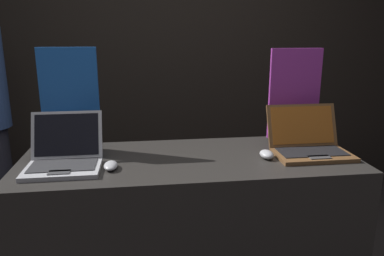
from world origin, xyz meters
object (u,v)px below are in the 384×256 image
at_px(mouse_front, 111,166).
at_px(promo_stand_back, 294,98).
at_px(laptop_front, 64,155).
at_px(mouse_back, 267,154).
at_px(promo_stand_front, 70,102).
at_px(laptop_back, 309,143).

distance_m(mouse_front, promo_stand_back, 1.05).
relative_size(laptop_front, mouse_back, 3.26).
relative_size(laptop_front, promo_stand_front, 0.62).
distance_m(laptop_front, promo_stand_back, 1.23).
distance_m(mouse_front, promo_stand_front, 0.44).
xyz_separation_m(laptop_back, mouse_back, (-0.23, -0.05, -0.04)).
bearing_deg(laptop_back, promo_stand_back, 90.00).
bearing_deg(promo_stand_front, laptop_back, -9.94).
height_order(mouse_front, promo_stand_front, promo_stand_front).
bearing_deg(laptop_front, laptop_back, 1.65).
bearing_deg(mouse_back, laptop_back, 11.35).
relative_size(mouse_front, promo_stand_back, 0.21).
xyz_separation_m(laptop_back, promo_stand_back, (0.00, 0.22, 0.19)).
xyz_separation_m(mouse_front, promo_stand_back, (0.98, 0.31, 0.23)).
height_order(mouse_back, promo_stand_back, promo_stand_back).
relative_size(laptop_front, promo_stand_back, 0.63).
bearing_deg(laptop_back, laptop_front, -178.35).
relative_size(mouse_front, mouse_back, 1.09).
relative_size(laptop_front, laptop_back, 0.88).
relative_size(laptop_back, promo_stand_back, 0.72).
bearing_deg(promo_stand_back, mouse_back, -131.33).
relative_size(mouse_back, promo_stand_back, 0.19).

